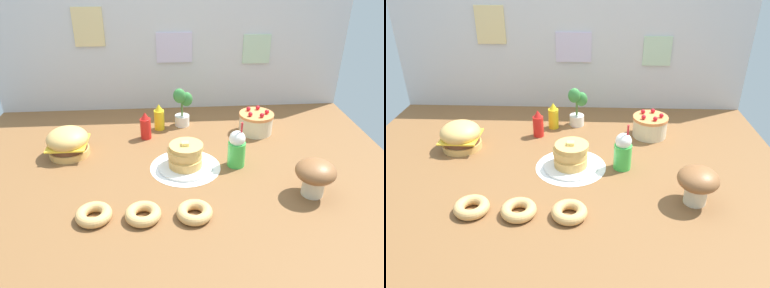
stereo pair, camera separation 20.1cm
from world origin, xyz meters
TOP-DOWN VIEW (x-y plane):
  - ground_plane at (0.00, 0.00)m, footprint 2.46×1.74m
  - back_wall at (-0.00, 0.86)m, footprint 2.46×0.04m
  - doily_mat at (0.04, 0.01)m, footprint 0.39×0.39m
  - burger at (-0.62, 0.20)m, footprint 0.23×0.23m
  - pancake_stack at (0.04, 0.01)m, footprint 0.30×0.30m
  - layer_cake at (0.52, 0.40)m, footprint 0.22×0.22m
  - ketchup_bottle at (-0.18, 0.37)m, footprint 0.07×0.07m
  - mustard_bottle at (-0.10, 0.50)m, footprint 0.07×0.07m
  - cream_soda_cup at (0.32, 0.01)m, footprint 0.10×0.10m
  - donut_pink_glaze at (-0.39, -0.40)m, footprint 0.16×0.16m
  - donut_chocolate at (-0.17, -0.41)m, footprint 0.16×0.16m
  - donut_vanilla at (0.06, -0.41)m, footprint 0.16×0.16m
  - potted_plant at (0.05, 0.55)m, footprint 0.13×0.11m
  - mushroom_stool at (0.65, -0.28)m, footprint 0.19×0.19m

SIDE VIEW (x-z plane):
  - ground_plane at x=0.00m, z-range -0.02..0.00m
  - doily_mat at x=0.04m, z-range 0.00..0.00m
  - donut_pink_glaze at x=-0.39m, z-range 0.00..0.05m
  - donut_chocolate at x=-0.17m, z-range 0.00..0.05m
  - donut_vanilla at x=0.06m, z-range 0.00..0.05m
  - pancake_stack at x=0.04m, z-range -0.01..0.14m
  - layer_cake at x=0.52m, z-range -0.01..0.15m
  - burger at x=-0.62m, z-range 0.00..0.16m
  - ketchup_bottle at x=-0.18m, z-range -0.01..0.17m
  - mustard_bottle at x=-0.10m, z-range -0.01..0.17m
  - cream_soda_cup at x=0.32m, z-range -0.03..0.24m
  - mushroom_stool at x=0.65m, z-range 0.02..0.21m
  - potted_plant at x=0.05m, z-range 0.01..0.28m
  - back_wall at x=0.00m, z-range 0.00..0.82m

